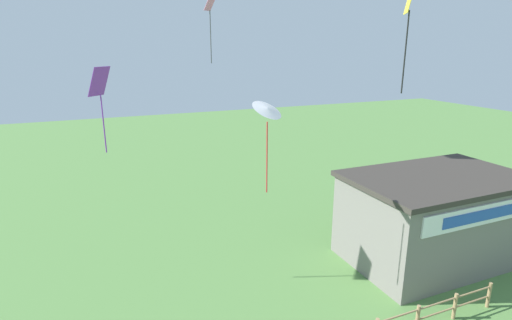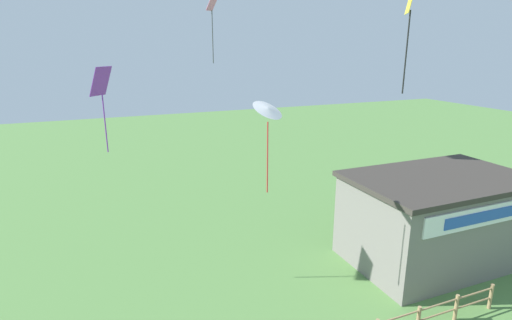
% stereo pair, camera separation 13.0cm
% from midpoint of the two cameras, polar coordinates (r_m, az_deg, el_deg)
% --- Properties ---
extents(seaside_building, '(8.59, 5.45, 4.31)m').
position_cam_midpoint_polar(seaside_building, '(21.59, 23.93, -7.48)').
color(seaside_building, slate).
rests_on(seaside_building, ground_plane).
extents(kite_pink_diamond, '(0.64, 0.61, 3.23)m').
position_cam_midpoint_polar(kite_pink_diamond, '(21.83, -6.75, 19.24)').
color(kite_pink_diamond, pink).
extents(kite_purple_streamer, '(0.96, 0.98, 3.46)m').
position_cam_midpoint_polar(kite_purple_streamer, '(17.15, -21.58, 9.20)').
color(kite_purple_streamer, purple).
extents(kite_yellow_diamond, '(0.71, 0.87, 3.79)m').
position_cam_midpoint_polar(kite_yellow_diamond, '(14.65, 20.84, 19.66)').
color(kite_yellow_diamond, yellow).
extents(kite_white_delta, '(1.50, 1.46, 3.47)m').
position_cam_midpoint_polar(kite_white_delta, '(14.33, 1.36, 6.88)').
color(kite_white_delta, white).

